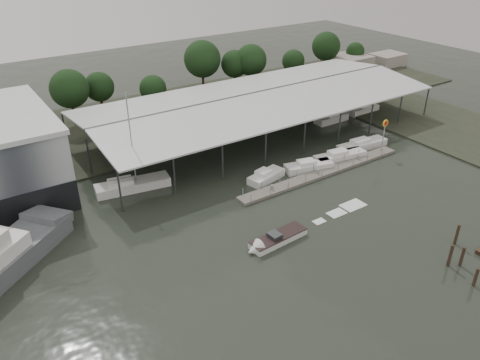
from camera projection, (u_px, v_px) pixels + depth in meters
ground at (284, 245)px, 51.10m from camera, size 200.00×200.00×0.00m
land_strip_far at (133, 125)px, 81.62m from camera, size 140.00×30.00×0.30m
land_strip_east at (452, 128)px, 80.43m from camera, size 20.00×60.00×0.30m
covered_boat_shed at (260, 96)px, 76.89m from camera, size 58.24×24.00×6.96m
floating_dock at (323, 173)px, 65.65m from camera, size 28.00×2.00×1.40m
shell_fuel_sign at (384, 130)px, 69.76m from camera, size 1.10×0.18×5.55m
distant_commercial_buildings at (360, 63)px, 111.73m from camera, size 22.00×8.00×4.00m
white_sailboat at (132, 185)px, 61.63m from camera, size 10.01×4.17×13.37m
speedboat_underway at (274, 240)px, 51.25m from camera, size 18.66×3.19×2.00m
moored_cruiser_0 at (266, 176)px, 63.88m from camera, size 5.97×3.43×1.70m
moored_cruiser_1 at (308, 166)px, 66.52m from camera, size 7.29×3.90×1.70m
moored_cruiser_2 at (339, 156)px, 69.43m from camera, size 8.44×3.47×1.70m
moored_cruiser_3 at (362, 145)px, 73.06m from camera, size 8.83×2.80×1.70m
horizon_tree_line at (220, 65)px, 93.76m from camera, size 72.07×10.92×11.04m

